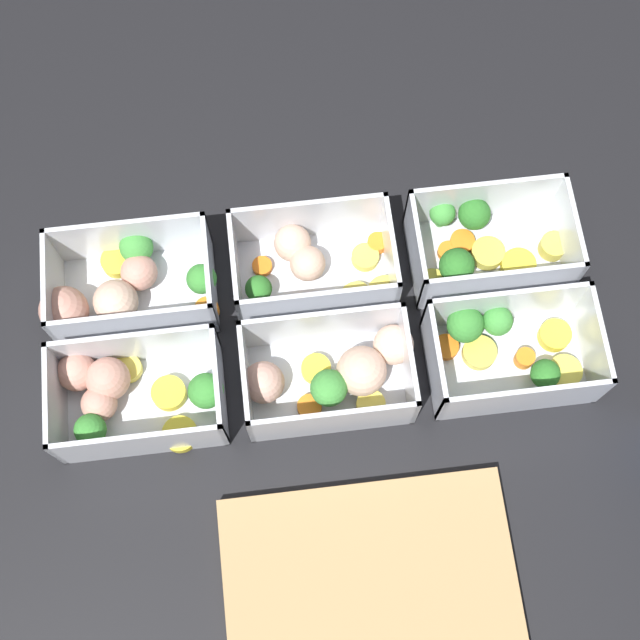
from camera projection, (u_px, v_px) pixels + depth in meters
ground_plane at (320, 328)px, 0.95m from camera, size 4.00×4.00×0.00m
container_near_left at (483, 246)px, 0.95m from camera, size 0.18×0.11×0.08m
container_near_center at (312, 266)px, 0.95m from camera, size 0.18×0.12×0.08m
container_near_right at (122, 288)px, 0.94m from camera, size 0.20×0.12×0.08m
container_far_left at (508, 349)px, 0.92m from camera, size 0.17×0.11×0.08m
container_far_center at (335, 374)px, 0.90m from camera, size 0.19×0.11×0.08m
container_far_right at (129, 394)px, 0.90m from camera, size 0.17×0.12×0.08m
cutting_board at (369, 578)px, 0.86m from camera, size 0.28×0.18×0.02m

